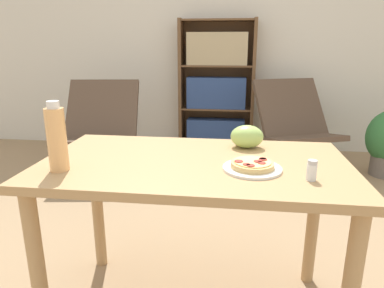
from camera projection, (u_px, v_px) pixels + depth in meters
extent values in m
cube|color=silver|center=(225.00, 37.00, 3.90)|extent=(8.00, 0.05, 2.60)
cube|color=tan|center=(195.00, 164.00, 1.42)|extent=(1.26, 0.70, 0.03)
cylinder|color=tan|center=(38.00, 275.00, 1.32)|extent=(0.06, 0.06, 0.71)
cylinder|color=tan|center=(97.00, 207.00, 1.87)|extent=(0.06, 0.06, 0.71)
cylinder|color=tan|center=(313.00, 220.00, 1.74)|extent=(0.06, 0.06, 0.71)
cylinder|color=white|center=(252.00, 168.00, 1.31)|extent=(0.23, 0.23, 0.01)
cylinder|color=#DBB26B|center=(252.00, 165.00, 1.31)|extent=(0.17, 0.17, 0.02)
cylinder|color=#EACC7A|center=(252.00, 162.00, 1.30)|extent=(0.14, 0.14, 0.00)
cylinder|color=#A83328|center=(263.00, 159.00, 1.33)|extent=(0.03, 0.03, 0.00)
cylinder|color=#A83328|center=(258.00, 161.00, 1.30)|extent=(0.03, 0.03, 0.00)
cylinder|color=#A83328|center=(246.00, 164.00, 1.26)|extent=(0.03, 0.03, 0.00)
cylinder|color=#A83328|center=(263.00, 159.00, 1.32)|extent=(0.03, 0.03, 0.00)
cylinder|color=#A83328|center=(239.00, 161.00, 1.30)|extent=(0.03, 0.03, 0.00)
cylinder|color=#A83328|center=(262.00, 163.00, 1.28)|extent=(0.03, 0.03, 0.00)
cylinder|color=#A83328|center=(251.00, 165.00, 1.25)|extent=(0.03, 0.03, 0.00)
ellipsoid|color=#A8CC66|center=(247.00, 137.00, 1.58)|extent=(0.15, 0.12, 0.11)
sphere|color=#A8CC66|center=(237.00, 136.00, 1.63)|extent=(0.02, 0.02, 0.02)
sphere|color=#A8CC66|center=(258.00, 136.00, 1.55)|extent=(0.03, 0.03, 0.03)
sphere|color=#A8CC66|center=(238.00, 140.00, 1.63)|extent=(0.02, 0.02, 0.02)
sphere|color=#A8CC66|center=(247.00, 142.00, 1.55)|extent=(0.02, 0.02, 0.02)
sphere|color=#A8CC66|center=(259.00, 135.00, 1.58)|extent=(0.02, 0.02, 0.02)
sphere|color=#A8CC66|center=(251.00, 132.00, 1.63)|extent=(0.02, 0.02, 0.02)
sphere|color=#A8CC66|center=(253.00, 140.00, 1.55)|extent=(0.02, 0.02, 0.02)
sphere|color=#A8CC66|center=(238.00, 139.00, 1.60)|extent=(0.02, 0.02, 0.02)
sphere|color=#A8CC66|center=(251.00, 142.00, 1.57)|extent=(0.02, 0.02, 0.02)
cylinder|color=#EFB270|center=(57.00, 140.00, 1.27)|extent=(0.07, 0.07, 0.24)
cylinder|color=white|center=(53.00, 105.00, 1.24)|extent=(0.04, 0.04, 0.03)
cylinder|color=white|center=(312.00, 172.00, 1.20)|extent=(0.04, 0.04, 0.06)
cylinder|color=#B7B7BC|center=(313.00, 162.00, 1.19)|extent=(0.03, 0.03, 0.01)
cube|color=slate|center=(101.00, 171.00, 3.29)|extent=(0.70, 0.63, 0.10)
cube|color=brown|center=(95.00, 142.00, 3.13)|extent=(0.74, 0.59, 0.14)
cube|color=brown|center=(103.00, 110.00, 3.35)|extent=(0.73, 0.50, 0.55)
cube|color=slate|center=(297.00, 167.00, 3.40)|extent=(0.79, 0.74, 0.10)
cube|color=brown|center=(301.00, 139.00, 3.24)|extent=(0.82, 0.72, 0.14)
cube|color=brown|center=(290.00, 108.00, 3.45)|extent=(0.78, 0.63, 0.55)
cube|color=brown|center=(181.00, 87.00, 3.96)|extent=(0.04, 0.27, 1.49)
cube|color=brown|center=(253.00, 88.00, 3.86)|extent=(0.04, 0.27, 1.49)
cube|color=brown|center=(217.00, 86.00, 4.03)|extent=(0.85, 0.01, 1.49)
cube|color=brown|center=(215.00, 148.00, 4.11)|extent=(0.78, 0.25, 0.02)
cube|color=navy|center=(216.00, 134.00, 4.04)|extent=(0.66, 0.19, 0.35)
cube|color=brown|center=(216.00, 108.00, 3.98)|extent=(0.78, 0.25, 0.02)
cube|color=navy|center=(216.00, 93.00, 3.91)|extent=(0.66, 0.19, 0.35)
cube|color=brown|center=(217.00, 66.00, 3.84)|extent=(0.78, 0.25, 0.02)
cube|color=tan|center=(217.00, 49.00, 3.77)|extent=(0.66, 0.19, 0.35)
cube|color=brown|center=(218.00, 20.00, 3.71)|extent=(0.78, 0.25, 0.02)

